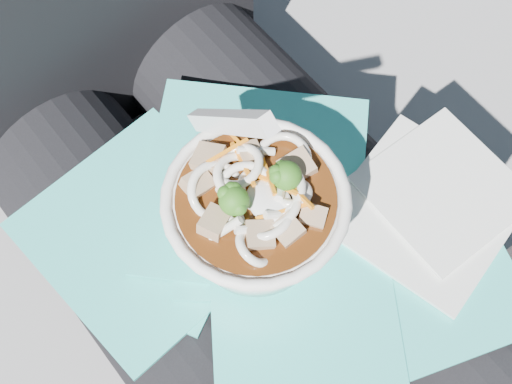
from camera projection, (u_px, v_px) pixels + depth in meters
ground at (261, 376)px, 1.12m from camera, size 20.00×20.00×0.00m
stone_ledge at (194, 258)px, 0.98m from camera, size 1.05×0.60×0.42m
lap at (265, 265)px, 0.67m from camera, size 0.33×0.48×0.16m
person_body at (204, 182)px, 0.67m from camera, size 0.34×0.94×0.97m
plastic_bag at (262, 237)px, 0.59m from camera, size 0.33×0.38×0.02m
napkins at (432, 203)px, 0.59m from camera, size 0.16×0.16×0.01m
udon_bowl at (256, 213)px, 0.54m from camera, size 0.16×0.16×0.19m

